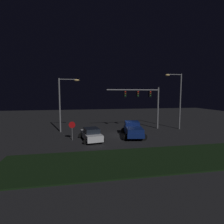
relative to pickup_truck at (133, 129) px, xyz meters
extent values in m
plane|color=black|center=(-1.22, 0.99, -1.00)|extent=(80.00, 80.00, 0.00)
cube|color=black|center=(-1.22, -8.22, -0.95)|extent=(23.83, 5.94, 0.10)
cube|color=navy|center=(-0.03, -0.17, -0.32)|extent=(2.88, 5.66, 0.55)
cube|color=navy|center=(0.17, 1.00, 0.38)|extent=(2.13, 2.18, 0.85)
cube|color=black|center=(0.17, 1.00, 0.50)|extent=(1.99, 1.80, 0.51)
cube|color=navy|center=(-0.21, -1.24, 0.18)|extent=(2.40, 3.31, 0.45)
cylinder|color=black|center=(-0.72, 1.92, -0.60)|extent=(0.80, 0.22, 0.80)
cylinder|color=black|center=(1.31, 1.57, -0.60)|extent=(0.80, 0.22, 0.80)
cylinder|color=black|center=(-1.37, -1.91, -0.60)|extent=(0.80, 0.22, 0.80)
cylinder|color=black|center=(0.66, -2.26, -0.60)|extent=(0.80, 0.22, 0.80)
cube|color=silver|center=(-5.47, -1.00, -0.39)|extent=(2.48, 4.63, 0.70)
cube|color=black|center=(-5.43, -1.24, 0.24)|extent=(1.90, 2.23, 0.55)
cylinder|color=black|center=(-6.62, 0.33, -0.68)|extent=(0.64, 0.22, 0.64)
cylinder|color=black|center=(-4.80, 0.63, -0.68)|extent=(0.64, 0.22, 0.64)
cylinder|color=black|center=(-6.14, -2.62, -0.68)|extent=(0.64, 0.22, 0.64)
cylinder|color=black|center=(-4.33, -2.33, -0.68)|extent=(0.64, 0.22, 0.64)
cylinder|color=slate|center=(5.44, 4.38, 2.25)|extent=(0.24, 0.24, 6.50)
cylinder|color=slate|center=(1.34, 4.38, 5.10)|extent=(8.20, 0.18, 0.18)
cube|color=black|center=(4.04, 4.38, 4.50)|extent=(0.32, 0.44, 0.95)
sphere|color=red|center=(4.04, 4.15, 4.80)|extent=(0.22, 0.22, 0.22)
sphere|color=#59380A|center=(4.04, 4.15, 4.50)|extent=(0.22, 0.22, 0.22)
sphere|color=#0C4719|center=(4.04, 4.15, 4.20)|extent=(0.22, 0.22, 0.22)
cube|color=black|center=(2.04, 4.38, 4.50)|extent=(0.32, 0.44, 0.95)
sphere|color=red|center=(2.04, 4.15, 4.80)|extent=(0.22, 0.22, 0.22)
sphere|color=#59380A|center=(2.04, 4.15, 4.50)|extent=(0.22, 0.22, 0.22)
sphere|color=#0C4719|center=(2.04, 4.15, 4.20)|extent=(0.22, 0.22, 0.22)
cube|color=black|center=(0.04, 4.38, 4.50)|extent=(0.32, 0.44, 0.95)
sphere|color=red|center=(0.04, 4.15, 4.80)|extent=(0.22, 0.22, 0.22)
sphere|color=#59380A|center=(0.04, 4.15, 4.50)|extent=(0.22, 0.22, 0.22)
sphere|color=#0C4719|center=(0.04, 4.15, 4.20)|extent=(0.22, 0.22, 0.22)
cylinder|color=slate|center=(-9.54, 4.40, 2.85)|extent=(0.20, 0.20, 7.70)
cylinder|color=slate|center=(-8.31, 4.40, 6.55)|extent=(2.46, 0.12, 0.12)
ellipsoid|color=#F9CC72|center=(-7.08, 4.40, 6.45)|extent=(0.70, 0.44, 0.30)
cylinder|color=slate|center=(8.64, 3.36, 3.29)|extent=(0.20, 0.20, 8.57)
cylinder|color=slate|center=(7.51, 3.36, 7.42)|extent=(2.26, 0.12, 0.12)
ellipsoid|color=#F9CC72|center=(6.38, 3.36, 7.32)|extent=(0.70, 0.44, 0.30)
cylinder|color=slate|center=(-7.69, -0.50, 0.10)|extent=(0.07, 0.07, 2.20)
cylinder|color=#B20C0F|center=(-7.69, -0.53, 0.85)|extent=(0.76, 0.03, 0.76)
camera|label=1|loc=(-6.81, -21.74, 4.51)|focal=28.41mm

